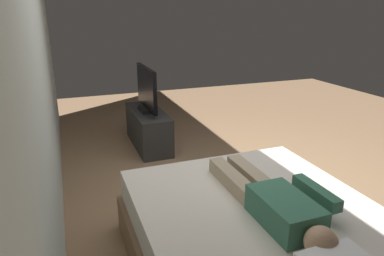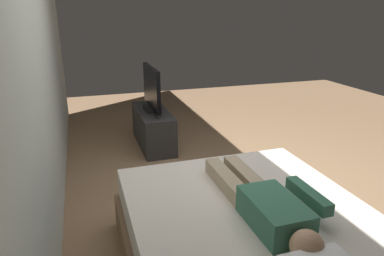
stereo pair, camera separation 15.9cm
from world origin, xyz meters
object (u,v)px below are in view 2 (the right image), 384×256
Objects in this scene: remote at (305,192)px; tv at (152,90)px; bed at (257,254)px; person at (265,203)px; tv_stand at (153,128)px.

tv reaches higher than remote.
person reaches higher than bed.
person is at bearing -61.14° from bed.
tv is at bearing 2.32° from bed.
bed is 2.85m from tv.
tv is at bearing -90.00° from tv_stand.
person is at bearing -176.57° from tv_stand.
tv is (2.77, 0.17, 0.16)m from person.
remote is at bearing -167.71° from tv_stand.
tv is at bearing 12.29° from remote.
remote reaches higher than tv_stand.
person is 0.44m from remote.
bed reaches higher than tv_stand.
remote is at bearing -167.71° from tv.
person is 1.15× the size of tv_stand.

